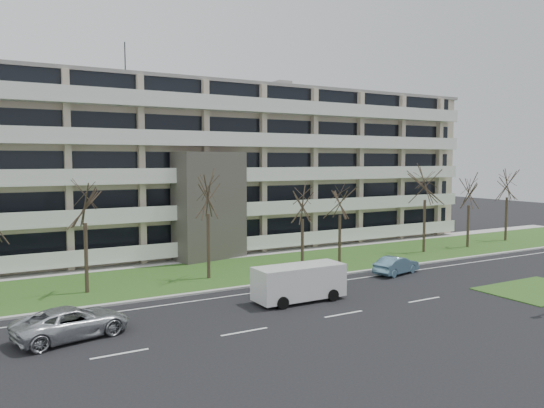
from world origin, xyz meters
TOP-DOWN VIEW (x-y plane):
  - ground at (0.00, 0.00)m, footprint 160.00×160.00m
  - grass_verge at (0.00, 13.00)m, footprint 90.00×10.00m
  - curb at (0.00, 8.00)m, footprint 90.00×0.35m
  - sidewalk at (0.00, 18.50)m, footprint 90.00×2.00m
  - grass_median at (14.00, -2.00)m, footprint 7.00×5.00m
  - lane_edge_line at (0.00, 6.50)m, footprint 90.00×0.12m
  - apartment_building at (-0.01, 25.32)m, footprint 60.50×15.10m
  - silver_pickup at (-13.42, 3.23)m, footprint 5.70×3.53m
  - blue_sedan at (9.53, 6.24)m, footprint 4.22×2.29m
  - white_van at (-0.58, 3.47)m, footprint 5.51×2.29m
  - tree_2 at (-11.24, 11.55)m, footprint 3.96×3.96m
  - tree_3 at (-3.02, 11.57)m, footprint 4.10×4.10m
  - tree_4 at (4.63, 11.33)m, footprint 3.42×3.42m
  - tree_5 at (8.55, 11.81)m, footprint 3.47×3.47m
  - tree_6 at (18.05, 11.90)m, footprint 4.26×4.26m
  - tree_7 at (23.71, 11.82)m, footprint 3.61×3.61m
  - tree_8 at (30.49, 12.74)m, footprint 4.03×4.03m

SIDE VIEW (x-z plane):
  - ground at x=0.00m, z-range 0.00..0.00m
  - lane_edge_line at x=0.00m, z-range 0.00..0.01m
  - grass_verge at x=0.00m, z-range 0.00..0.06m
  - grass_median at x=14.00m, z-range 0.00..0.06m
  - sidewalk at x=0.00m, z-range 0.00..0.08m
  - curb at x=0.00m, z-range 0.00..0.12m
  - blue_sedan at x=9.53m, z-range 0.00..1.32m
  - silver_pickup at x=-13.42m, z-range 0.00..1.47m
  - white_van at x=-0.58m, z-range 0.21..2.34m
  - tree_4 at x=4.63m, z-range 1.89..8.74m
  - tree_5 at x=8.55m, z-range 1.92..8.85m
  - tree_7 at x=23.71m, z-range 2.00..9.23m
  - tree_2 at x=-11.24m, z-range 2.20..10.11m
  - tree_8 at x=30.49m, z-range 2.24..10.30m
  - tree_3 at x=-3.02m, z-range 2.28..10.47m
  - tree_6 at x=18.05m, z-range 2.37..10.88m
  - apartment_building at x=-0.01m, z-range -1.76..16.99m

